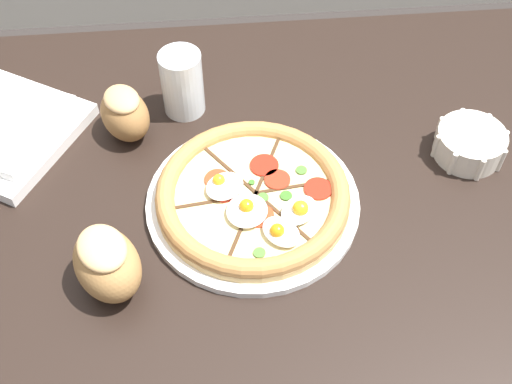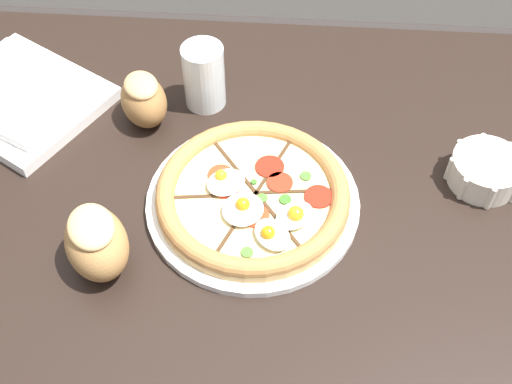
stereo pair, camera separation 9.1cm
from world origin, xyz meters
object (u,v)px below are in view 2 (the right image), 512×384
(dining_table, at_px, (253,248))
(napkin_folded, at_px, (19,96))
(bread_piece_near, at_px, (143,99))
(bread_piece_mid, at_px, (96,242))
(pizza, at_px, (256,197))
(water_glass, at_px, (204,79))
(ramekin_bowl, at_px, (485,170))

(dining_table, relative_size, napkin_folded, 3.76)
(dining_table, bearing_deg, bread_piece_near, 137.08)
(dining_table, relative_size, bread_piece_near, 10.66)
(bread_piece_near, relative_size, bread_piece_mid, 0.87)
(pizza, height_order, bread_piece_near, bread_piece_near)
(dining_table, xyz_separation_m, pizza, (0.00, 0.01, 0.12))
(water_glass, bearing_deg, dining_table, -66.84)
(bread_piece_mid, bearing_deg, bread_piece_near, 87.68)
(pizza, xyz_separation_m, ramekin_bowl, (0.34, 0.07, 0.00))
(ramekin_bowl, xyz_separation_m, bread_piece_near, (-0.53, 0.09, 0.02))
(dining_table, xyz_separation_m, napkin_folded, (-0.40, 0.19, 0.12))
(pizza, xyz_separation_m, napkin_folded, (-0.41, 0.19, -0.00))
(ramekin_bowl, distance_m, bread_piece_near, 0.53)
(bread_piece_near, bearing_deg, dining_table, -42.92)
(ramekin_bowl, relative_size, bread_piece_mid, 0.85)
(bread_piece_mid, xyz_separation_m, water_glass, (0.10, 0.33, -0.00))
(bread_piece_mid, bearing_deg, pizza, 29.24)
(pizza, distance_m, bread_piece_near, 0.25)
(pizza, bearing_deg, water_glass, 115.08)
(ramekin_bowl, bearing_deg, water_glass, 162.07)
(dining_table, relative_size, water_glass, 11.25)
(bread_piece_near, bearing_deg, napkin_folded, 174.44)
(napkin_folded, distance_m, water_glass, 0.31)
(dining_table, bearing_deg, bread_piece_mid, -152.09)
(dining_table, distance_m, pizza, 0.12)
(dining_table, distance_m, napkin_folded, 0.46)
(ramekin_bowl, distance_m, bread_piece_mid, 0.57)
(dining_table, distance_m, bread_piece_near, 0.29)
(bread_piece_mid, distance_m, water_glass, 0.34)
(pizza, distance_m, bread_piece_mid, 0.23)
(napkin_folded, bearing_deg, dining_table, -25.78)
(bread_piece_mid, bearing_deg, dining_table, 27.91)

